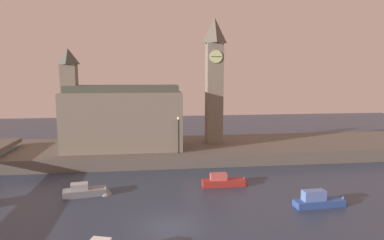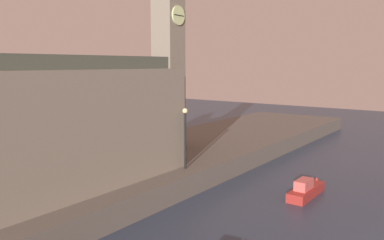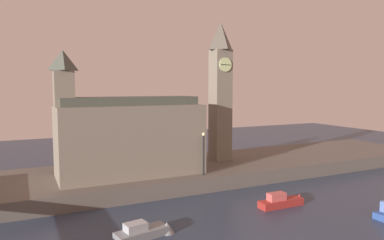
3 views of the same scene
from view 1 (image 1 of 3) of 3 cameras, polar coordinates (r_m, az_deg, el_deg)
name	(u,v)px [view 1 (image 1 of 3)]	position (r m, az deg, el deg)	size (l,w,h in m)	color
ground_plane	(170,227)	(24.75, -3.74, -17.62)	(120.00, 120.00, 0.00)	#2D384C
far_embankment	(161,151)	(43.45, -5.32, -5.21)	(70.00, 12.00, 1.50)	#5B544C
clock_tower	(214,79)	(44.00, 3.79, 6.90)	(2.28, 2.33, 16.10)	slate
parliament_hall	(120,117)	(41.38, -12.08, 0.42)	(13.98, 5.81, 11.97)	slate
streetlamp	(179,131)	(38.25, -2.27, -1.87)	(0.36, 0.36, 4.23)	black
boat_cruiser_grey	(90,191)	(31.51, -16.94, -11.45)	(4.45, 2.00, 1.24)	gray
boat_tour_blue	(323,201)	(29.89, 21.38, -12.63)	(4.68, 1.35, 1.57)	#2D4C93
boat_dinghy_red	(227,181)	(32.73, 6.01, -10.32)	(4.57, 1.15, 1.42)	maroon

